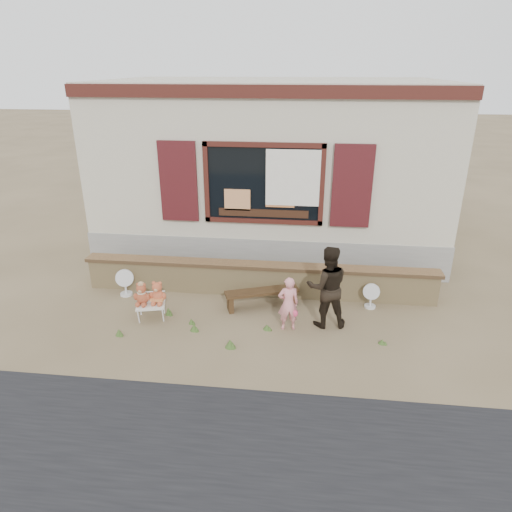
# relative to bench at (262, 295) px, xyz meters

# --- Properties ---
(ground) EXTENTS (80.00, 80.00, 0.00)m
(ground) POSITION_rel_bench_xyz_m (-0.13, -0.45, -0.26)
(ground) COLOR brown
(ground) RESTS_ON ground
(shopfront) EXTENTS (8.04, 5.13, 4.00)m
(shopfront) POSITION_rel_bench_xyz_m (-0.13, 4.04, 1.73)
(shopfront) COLOR #A49984
(shopfront) RESTS_ON ground
(brick_wall) EXTENTS (7.10, 0.36, 0.67)m
(brick_wall) POSITION_rel_bench_xyz_m (-0.13, 0.55, 0.08)
(brick_wall) COLOR tan
(brick_wall) RESTS_ON ground
(bench) EXTENTS (1.43, 0.77, 0.36)m
(bench) POSITION_rel_bench_xyz_m (0.00, 0.00, 0.00)
(bench) COLOR #322111
(bench) RESTS_ON ground
(folding_chair) EXTENTS (0.60, 0.56, 0.31)m
(folding_chair) POSITION_rel_bench_xyz_m (-1.97, -0.65, 0.02)
(folding_chair) COLOR silver
(folding_chair) RESTS_ON ground
(teddy_bear_left) EXTENTS (0.37, 0.34, 0.42)m
(teddy_bear_left) POSITION_rel_bench_xyz_m (-2.11, -0.68, 0.26)
(teddy_bear_left) COLOR brown
(teddy_bear_left) RESTS_ON folding_chair
(teddy_bear_right) EXTENTS (0.38, 0.35, 0.43)m
(teddy_bear_right) POSITION_rel_bench_xyz_m (-1.84, -0.61, 0.27)
(teddy_bear_right) COLOR #9D492B
(teddy_bear_right) RESTS_ON folding_chair
(child) EXTENTS (0.40, 0.30, 1.00)m
(child) POSITION_rel_bench_xyz_m (0.53, -0.73, 0.24)
(child) COLOR pink
(child) RESTS_ON ground
(adult) EXTENTS (0.80, 0.67, 1.51)m
(adult) POSITION_rel_bench_xyz_m (1.19, -0.50, 0.49)
(adult) COLOR black
(adult) RESTS_ON ground
(fan_left) EXTENTS (0.37, 0.25, 0.58)m
(fan_left) POSITION_rel_bench_xyz_m (-2.79, 0.18, 0.02)
(fan_left) COLOR silver
(fan_left) RESTS_ON ground
(fan_right) EXTENTS (0.33, 0.22, 0.51)m
(fan_right) POSITION_rel_bench_xyz_m (2.07, 0.23, -0.01)
(fan_right) COLOR silver
(fan_right) RESTS_ON ground
(grass_tufts) EXTENTS (4.61, 1.07, 0.15)m
(grass_tufts) POSITION_rel_bench_xyz_m (-0.72, -1.04, -0.20)
(grass_tufts) COLOR #3A5522
(grass_tufts) RESTS_ON ground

